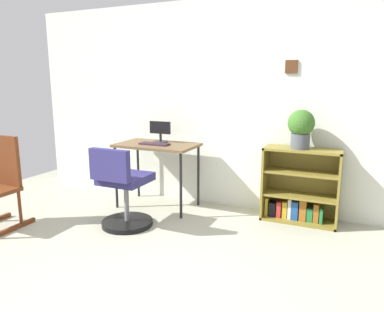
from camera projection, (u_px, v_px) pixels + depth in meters
name	position (u px, v px, depth m)	size (l,w,h in m)	color
ground_plane	(120.00, 296.00, 2.51)	(6.24, 6.24, 0.00)	#A3A48F
wall_back	(226.00, 106.00, 4.19)	(5.20, 0.12, 2.35)	silver
desk	(157.00, 150.00, 4.18)	(0.91, 0.55, 0.75)	brown
monitor	(160.00, 132.00, 4.25)	(0.26, 0.18, 0.25)	#262628
keyboard	(154.00, 144.00, 4.10)	(0.34, 0.13, 0.02)	#331F2B
office_chair	(123.00, 192.00, 3.62)	(0.52, 0.55, 0.84)	black
bookshelf_low	(300.00, 189.00, 3.82)	(0.77, 0.30, 0.78)	olive
potted_plant_on_shelf	(301.00, 127.00, 3.65)	(0.27, 0.27, 0.40)	#474C51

